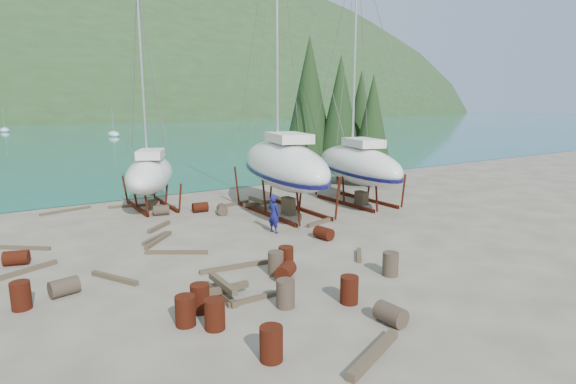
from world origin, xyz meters
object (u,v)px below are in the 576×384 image
large_sailboat_near (283,164)px  small_sailboat_shore (150,174)px  large_sailboat_far (357,164)px  worker (274,214)px

large_sailboat_near → small_sailboat_shore: 8.20m
large_sailboat_near → large_sailboat_far: large_sailboat_near is taller
large_sailboat_far → worker: 8.64m
large_sailboat_near → large_sailboat_far: 5.39m
large_sailboat_far → small_sailboat_shore: size_ratio=1.21×
large_sailboat_near → worker: 4.58m
worker → large_sailboat_near: bearing=-52.1°
large_sailboat_far → worker: bearing=-144.6°
large_sailboat_far → small_sailboat_shore: 12.80m
large_sailboat_near → worker: (-2.60, -3.24, -1.94)m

